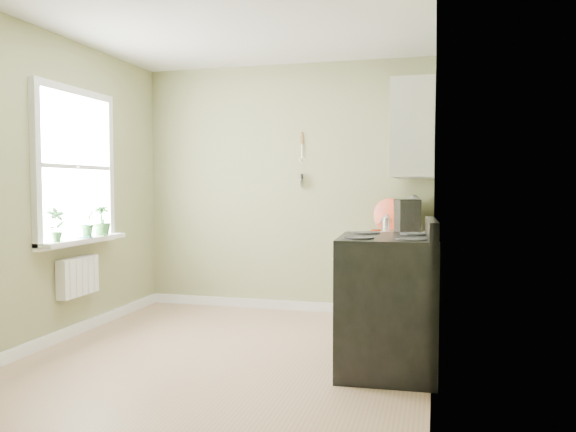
% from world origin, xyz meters
% --- Properties ---
extents(floor, '(3.20, 3.60, 0.02)m').
position_xyz_m(floor, '(0.00, 0.00, -0.01)').
color(floor, '#A2795A').
rests_on(floor, ground).
extents(ceiling, '(3.20, 3.60, 0.02)m').
position_xyz_m(ceiling, '(0.00, 0.00, 2.71)').
color(ceiling, white).
rests_on(ceiling, wall_back).
extents(wall_back, '(3.20, 0.02, 2.70)m').
position_xyz_m(wall_back, '(0.00, 1.81, 1.35)').
color(wall_back, '#919465').
rests_on(wall_back, floor).
extents(wall_left, '(0.02, 3.60, 2.70)m').
position_xyz_m(wall_left, '(-1.61, 0.00, 1.35)').
color(wall_left, '#919465').
rests_on(wall_left, floor).
extents(wall_right, '(0.02, 3.60, 2.70)m').
position_xyz_m(wall_right, '(1.61, 0.00, 1.35)').
color(wall_right, '#919465').
rests_on(wall_right, floor).
extents(base_cabinets, '(0.60, 1.60, 0.87)m').
position_xyz_m(base_cabinets, '(1.30, 1.00, 0.43)').
color(base_cabinets, silver).
rests_on(base_cabinets, floor).
extents(countertop, '(0.64, 1.60, 0.04)m').
position_xyz_m(countertop, '(1.29, 1.00, 0.89)').
color(countertop, tan).
rests_on(countertop, base_cabinets).
extents(upper_cabinets, '(0.35, 1.40, 0.80)m').
position_xyz_m(upper_cabinets, '(1.43, 1.10, 1.85)').
color(upper_cabinets, silver).
rests_on(upper_cabinets, wall_right).
extents(window, '(0.06, 1.14, 1.44)m').
position_xyz_m(window, '(-1.58, 0.30, 1.55)').
color(window, white).
rests_on(window, wall_left).
extents(window_sill, '(0.18, 1.14, 0.04)m').
position_xyz_m(window_sill, '(-1.51, 0.30, 0.88)').
color(window_sill, white).
rests_on(window_sill, wall_left).
extents(radiator, '(0.12, 0.50, 0.35)m').
position_xyz_m(radiator, '(-1.54, 0.25, 0.55)').
color(radiator, white).
rests_on(radiator, wall_left).
extents(wall_utensils, '(0.02, 0.14, 0.58)m').
position_xyz_m(wall_utensils, '(0.20, 1.78, 1.56)').
color(wall_utensils, tan).
rests_on(wall_utensils, wall_back).
extents(stove, '(0.76, 0.86, 1.13)m').
position_xyz_m(stove, '(1.28, -0.00, 0.51)').
color(stove, black).
rests_on(stove, floor).
extents(stand_mixer, '(0.20, 0.32, 0.38)m').
position_xyz_m(stand_mixer, '(1.40, 1.57, 1.07)').
color(stand_mixer, '#B2B2B7').
rests_on(stand_mixer, countertop).
extents(kettle, '(0.17, 0.10, 0.17)m').
position_xyz_m(kettle, '(1.12, 1.72, 1.00)').
color(kettle, silver).
rests_on(kettle, countertop).
extents(coffee_maker, '(0.26, 0.27, 0.34)m').
position_xyz_m(coffee_maker, '(1.36, 1.11, 1.07)').
color(coffee_maker, black).
rests_on(coffee_maker, countertop).
extents(red_tray, '(0.33, 0.19, 0.34)m').
position_xyz_m(red_tray, '(1.14, 1.72, 1.08)').
color(red_tray, '#9C2406').
rests_on(red_tray, countertop).
extents(jar, '(0.08, 0.08, 0.09)m').
position_xyz_m(jar, '(1.12, 0.70, 0.96)').
color(jar, beige).
rests_on(jar, countertop).
extents(plant_a, '(0.17, 0.19, 0.30)m').
position_xyz_m(plant_a, '(-1.50, -0.09, 1.05)').
color(plant_a, '#30662C').
rests_on(plant_a, window_sill).
extents(plant_b, '(0.13, 0.16, 0.27)m').
position_xyz_m(plant_b, '(-1.50, 0.36, 1.03)').
color(plant_b, '#30662C').
rests_on(plant_b, window_sill).
extents(plant_c, '(0.23, 0.23, 0.29)m').
position_xyz_m(plant_c, '(-1.50, 0.59, 1.04)').
color(plant_c, '#30662C').
rests_on(plant_c, window_sill).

